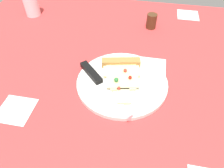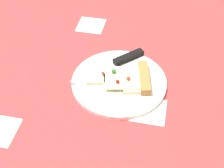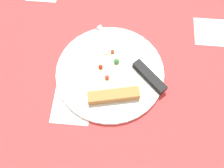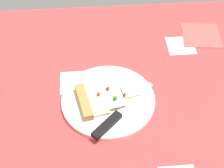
{
  "view_description": "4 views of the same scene",
  "coord_description": "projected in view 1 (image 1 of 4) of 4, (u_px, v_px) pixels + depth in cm",
  "views": [
    {
      "loc": [
        -44.06,
        -14.86,
        44.4
      ],
      "look_at": [
        -3.49,
        -7.07,
        1.86
      ],
      "focal_mm": 33.35,
      "sensor_mm": 36.0,
      "label": 1
    },
    {
      "loc": [
        10.21,
        -73.06,
        63.9
      ],
      "look_at": [
        -2.46,
        -12.41,
        2.24
      ],
      "focal_mm": 51.41,
      "sensor_mm": 36.0,
      "label": 2
    },
    {
      "loc": [
        27.28,
        -6.63,
        55.31
      ],
      "look_at": [
        2.76,
        -8.79,
        1.93
      ],
      "focal_mm": 39.8,
      "sensor_mm": 36.0,
      "label": 3
    },
    {
      "loc": [
        2.7,
        51.02,
        74.33
      ],
      "look_at": [
        -2.34,
        -12.8,
        3.88
      ],
      "focal_mm": 53.62,
      "sensor_mm": 36.0,
      "label": 4
    }
  ],
  "objects": [
    {
      "name": "plate",
      "position": [
        122.0,
        82.0,
        0.62
      ],
      "size": [
        26.7,
        26.7,
        1.22
      ],
      "primitive_type": "cylinder",
      "color": "white",
      "rests_on": "ground_plane"
    },
    {
      "name": "ground_plane",
      "position": [
        92.0,
        81.0,
        0.65
      ],
      "size": [
        112.92,
        112.92,
        3.0
      ],
      "color": "#D13838",
      "rests_on": "ground"
    },
    {
      "name": "knife",
      "position": [
        100.0,
        82.0,
        0.6
      ],
      "size": [
        18.58,
        18.33,
        2.45
      ],
      "rotation": [
        0.0,
        0.0,
        2.35
      ],
      "color": "silver",
      "rests_on": "plate"
    },
    {
      "name": "pepper_shaker",
      "position": [
        152.0,
        21.0,
        0.82
      ],
      "size": [
        3.97,
        3.97,
        5.74
      ],
      "primitive_type": "cylinder",
      "color": "#4C2D19",
      "rests_on": "ground_plane"
    },
    {
      "name": "pizza_slice",
      "position": [
        122.0,
        73.0,
        0.62
      ],
      "size": [
        18.65,
        12.95,
        2.58
      ],
      "rotation": [
        0.0,
        0.0,
        1.78
      ],
      "color": "beige",
      "rests_on": "plate"
    },
    {
      "name": "drinking_glass",
      "position": [
        30.0,
        1.0,
        0.87
      ],
      "size": [
        6.06,
        6.06,
        11.84
      ],
      "primitive_type": "cylinder",
      "color": "white",
      "rests_on": "ground_plane"
    }
  ]
}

